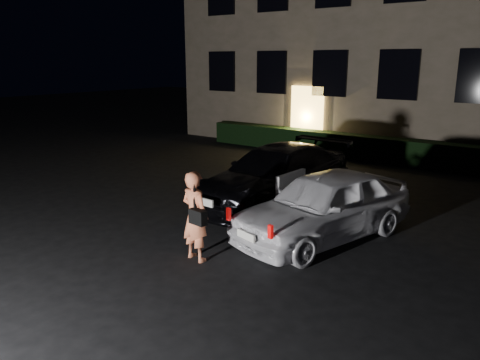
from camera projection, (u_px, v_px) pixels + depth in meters
The scene contains 5 objects.
ground at pixel (184, 262), 8.36m from camera, with size 80.00×80.00×0.00m, color black.
hedge at pixel (388, 150), 16.45m from camera, with size 15.00×0.70×0.85m, color black.
sedan at pixel (275, 175), 11.63m from camera, with size 2.31×5.08×1.42m.
hatch at pixel (324, 205), 9.31m from camera, with size 2.67×4.35×1.38m.
man at pixel (195, 216), 8.26m from camera, with size 0.68×0.47×1.64m.
Camera 1 is at (5.40, -5.63, 3.50)m, focal length 35.00 mm.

